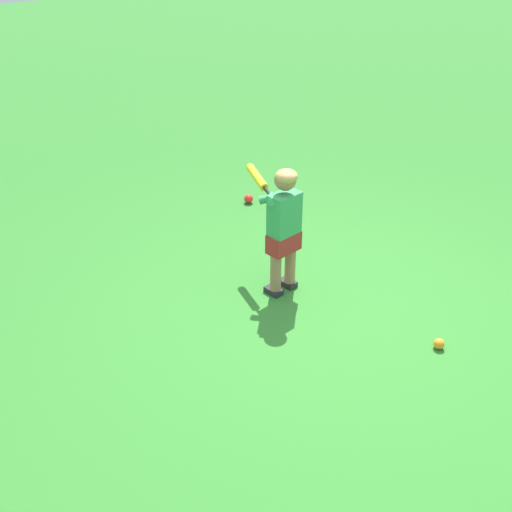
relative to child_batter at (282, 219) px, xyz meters
The scene contains 4 objects.
ground_plane 0.83m from the child_batter, 168.73° to the right, with size 40.00×40.00×0.00m, color #2D7528.
child_batter is the anchor object (origin of this frame).
play_ball_behind_batter 1.49m from the child_batter, 167.85° to the right, with size 0.08×0.08×0.08m, color orange.
play_ball_center_lawn 1.83m from the child_batter, 33.18° to the right, with size 0.10×0.10×0.10m, color red.
Camera 1 is at (-2.42, 3.08, 2.73)m, focal length 41.66 mm.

